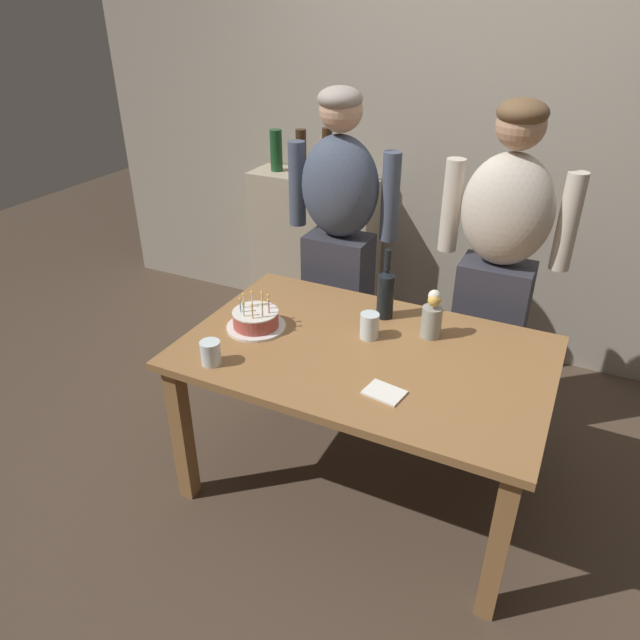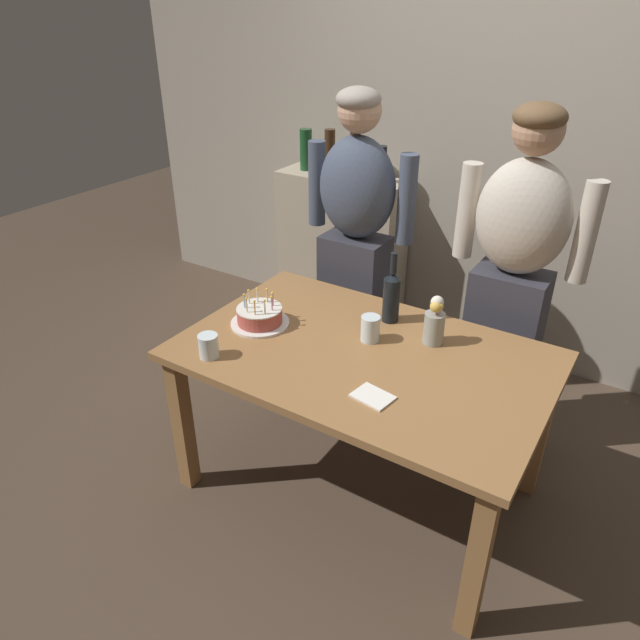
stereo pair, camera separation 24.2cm
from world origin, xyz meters
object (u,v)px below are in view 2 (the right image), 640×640
at_px(water_glass_near, 209,346).
at_px(person_woman_cardigan, 512,281).
at_px(birthday_cake, 260,317).
at_px(flower_vase, 435,321).
at_px(wine_bottle, 392,296).
at_px(person_man_bearded, 355,245).
at_px(napkin_stack, 373,397).
at_px(water_glass_far, 370,329).

bearing_deg(water_glass_near, person_woman_cardigan, 50.40).
xyz_separation_m(birthday_cake, flower_vase, (0.71, 0.27, 0.06)).
bearing_deg(wine_bottle, water_glass_near, -125.98).
bearing_deg(water_glass_near, person_man_bearded, 86.48).
distance_m(flower_vase, person_woman_cardigan, 0.52).
height_order(person_man_bearded, person_woman_cardigan, same).
distance_m(wine_bottle, napkin_stack, 0.60).
distance_m(water_glass_far, flower_vase, 0.27).
distance_m(flower_vase, person_man_bearded, 0.82).
bearing_deg(wine_bottle, napkin_stack, -69.44).
height_order(water_glass_far, flower_vase, flower_vase).
xyz_separation_m(water_glass_far, flower_vase, (0.23, 0.12, 0.05)).
height_order(napkin_stack, person_man_bearded, person_man_bearded).
xyz_separation_m(birthday_cake, person_woman_cardigan, (0.88, 0.76, 0.09)).
relative_size(wine_bottle, flower_vase, 1.50).
distance_m(birthday_cake, person_man_bearded, 0.77).
bearing_deg(person_woman_cardigan, person_man_bearded, 0.00).
distance_m(wine_bottle, flower_vase, 0.25).
distance_m(water_glass_near, water_glass_far, 0.67).
relative_size(person_man_bearded, person_woman_cardigan, 1.00).
relative_size(water_glass_far, person_woman_cardigan, 0.07).
bearing_deg(water_glass_near, wine_bottle, 54.02).
relative_size(water_glass_near, flower_vase, 0.45).
bearing_deg(person_man_bearded, person_woman_cardigan, -180.00).
bearing_deg(person_woman_cardigan, water_glass_near, 50.40).
relative_size(birthday_cake, wine_bottle, 0.80).
relative_size(wine_bottle, person_man_bearded, 0.20).
bearing_deg(birthday_cake, napkin_stack, -17.02).
relative_size(flower_vase, person_woman_cardigan, 0.13).
relative_size(birthday_cake, water_glass_near, 2.64).
relative_size(flower_vase, person_man_bearded, 0.13).
height_order(birthday_cake, napkin_stack, birthday_cake).
distance_m(water_glass_near, person_man_bearded, 1.08).
bearing_deg(wine_bottle, flower_vase, -17.98).
height_order(birthday_cake, person_man_bearded, person_man_bearded).
xyz_separation_m(wine_bottle, napkin_stack, (0.21, -0.55, -0.12)).
height_order(water_glass_near, person_man_bearded, person_man_bearded).
height_order(water_glass_near, wine_bottle, wine_bottle).
xyz_separation_m(birthday_cake, person_man_bearded, (0.06, 0.76, 0.09)).
distance_m(birthday_cake, person_woman_cardigan, 1.17).
bearing_deg(napkin_stack, water_glass_far, 119.86).
height_order(wine_bottle, person_man_bearded, person_man_bearded).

